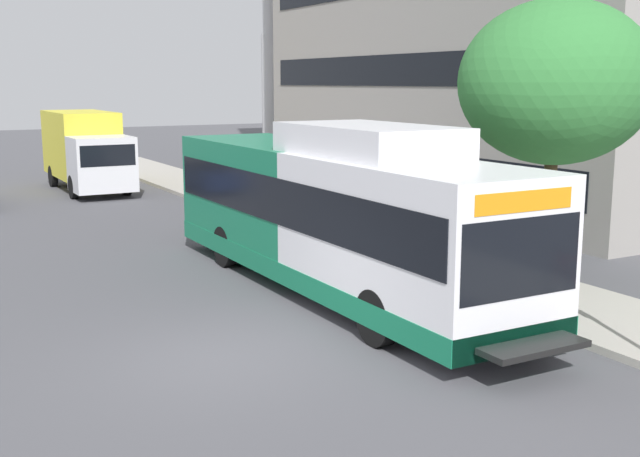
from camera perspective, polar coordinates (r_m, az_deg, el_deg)
name	(u,v)px	position (r m, az deg, el deg)	size (l,w,h in m)	color
ground_plane	(105,262)	(20.55, -15.26, -2.38)	(120.00, 120.00, 0.00)	#4C4C51
sidewalk_curb	(382,246)	(21.49, 4.50, -1.29)	(3.00, 56.00, 0.14)	#A8A399
transit_bus	(333,213)	(16.82, 0.93, 1.10)	(2.58, 12.25, 3.65)	white
street_tree_near_stop	(555,83)	(17.75, 16.67, 10.06)	(4.13, 4.13, 6.07)	#4C3823
box_truck_background	(86,149)	(34.26, -16.59, 5.55)	(2.32, 7.01, 3.25)	silver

